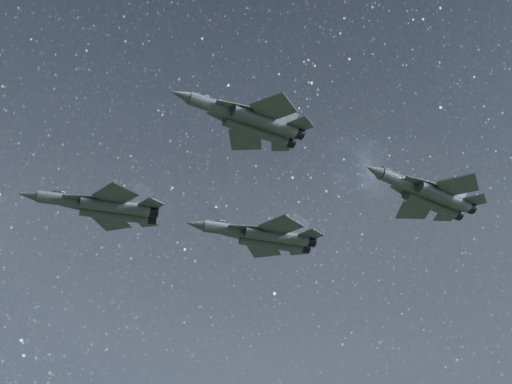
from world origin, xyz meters
name	(u,v)px	position (x,y,z in m)	size (l,w,h in m)	color
jet_lead	(104,207)	(-19.21, 5.42, 151.33)	(17.67, 12.56, 4.50)	#2C3337
jet_left	(263,236)	(3.98, 11.91, 153.99)	(19.94, 14.24, 5.10)	#2C3337
jet_right	(250,121)	(-5.14, -11.35, 155.67)	(16.88, 11.59, 4.24)	#2C3337
jet_slot	(429,195)	(20.88, -5.57, 154.01)	(19.12, 12.91, 4.82)	#2C3337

